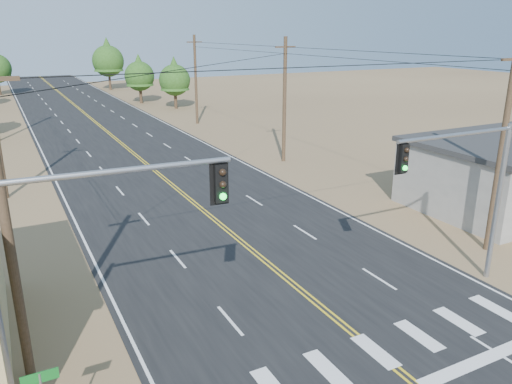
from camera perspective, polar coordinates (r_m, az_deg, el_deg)
road at (r=36.05m, az=-9.72°, el=0.93°), size 15.00×200.00×0.02m
utility_pole_left_near at (r=15.86m, az=-26.65°, el=-3.51°), size 1.80×0.30×10.00m
utility_pole_right_near at (r=26.14m, az=26.27°, el=4.42°), size 1.80×0.30×10.00m
utility_pole_right_mid at (r=41.00m, az=3.28°, el=10.51°), size 1.80×0.30×10.00m
utility_pole_right_far at (r=58.99m, az=-6.91°, el=12.68°), size 1.80×0.30×10.00m
signal_mast_left at (r=13.63m, az=-20.56°, el=-6.99°), size 6.35×0.79×7.24m
signal_mast_right at (r=21.79m, az=23.54°, el=1.13°), size 5.98×0.40×6.85m
tree_right_near at (r=71.34m, az=-9.30°, el=12.86°), size 4.28×4.28×7.13m
tree_right_mid at (r=77.91m, az=-13.20°, el=13.09°), size 4.34×4.34×7.24m
tree_right_far at (r=97.55m, az=-16.59°, el=14.49°), size 5.62×5.62×9.36m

